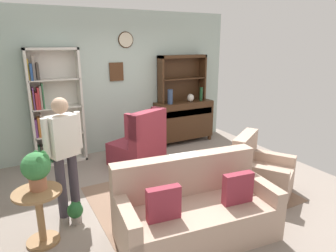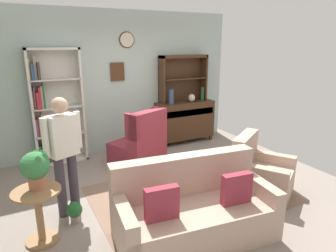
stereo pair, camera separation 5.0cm
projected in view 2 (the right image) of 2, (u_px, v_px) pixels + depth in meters
The scene contains 18 objects.
ground_plane at pixel (168, 189), 4.62m from camera, with size 5.40×4.60×0.02m, color gray.
wall_back at pixel (120, 82), 6.05m from camera, with size 5.00×0.09×2.80m.
area_rug at pixel (189, 194), 4.45m from camera, with size 2.79×1.95×0.01m, color #846651.
bookshelf at pixel (53, 110), 5.41m from camera, with size 0.90×0.30×2.10m.
sideboard at pixel (185, 120), 6.69m from camera, with size 1.30×0.45×0.92m.
sideboard_hutch at pixel (183, 72), 6.49m from camera, with size 1.10×0.26×1.00m.
vase_tall at pixel (171, 97), 6.29m from camera, with size 0.11×0.11×0.31m, color #33476B.
vase_round at pixel (192, 98), 6.55m from camera, with size 0.15×0.15×0.17m, color beige.
bottle_wine at pixel (202, 94), 6.63m from camera, with size 0.07×0.07×0.30m, color #194223.
couch_floral at pixel (193, 211), 3.45m from camera, with size 1.89×1.05×0.90m.
armchair_floral at pixel (260, 175), 4.42m from camera, with size 1.05×1.06×0.88m.
wingback_chair at pixel (140, 145), 5.42m from camera, with size 1.03×1.04×1.05m.
plant_stand at pixel (39, 210), 3.31m from camera, with size 0.52×0.52×0.64m.
potted_plant_large at pixel (36, 167), 3.22m from camera, with size 0.31×0.31×0.42m.
potted_plant_small at pixel (74, 211), 3.74m from camera, with size 0.19×0.19×0.27m.
person_reading at pixel (64, 149), 3.73m from camera, with size 0.51×0.31×1.56m.
coffee_table at pixel (160, 183), 4.03m from camera, with size 0.80×0.50×0.42m.
book_stack at pixel (167, 179), 3.96m from camera, with size 0.20×0.13×0.05m.
Camera 2 is at (-1.95, -3.70, 2.20)m, focal length 31.92 mm.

